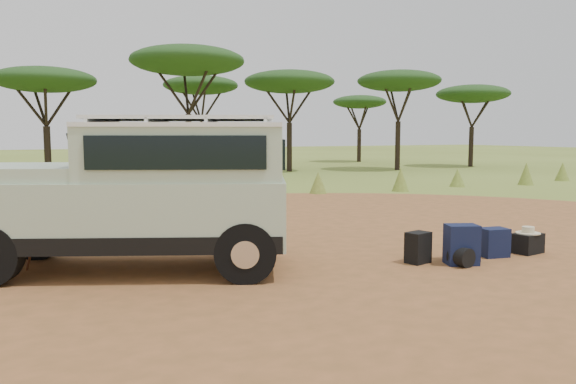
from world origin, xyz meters
name	(u,v)px	position (x,y,z in m)	size (l,w,h in m)	color
ground	(262,271)	(0.00, 0.00, 0.00)	(140.00, 140.00, 0.00)	olive
dirt_clearing	(262,271)	(0.00, 0.00, 0.00)	(23.00, 23.00, 0.01)	#9A5B32
grass_fringe	(147,191)	(0.12, 8.67, 0.40)	(36.60, 1.60, 0.90)	olive
acacia_treeline	(107,72)	(0.75, 19.81, 4.87)	(46.70, 13.20, 6.26)	black
safari_vehicle	(142,197)	(-1.57, 0.85, 1.11)	(5.01, 3.55, 2.29)	#A7BCA0
walking_staff	(37,226)	(-3.00, 1.37, 0.69)	(0.03, 0.03, 1.46)	brown
backpack_black	(418,248)	(2.41, -0.61, 0.25)	(0.37, 0.27, 0.50)	black
backpack_navy	(462,245)	(2.97, -0.98, 0.32)	(0.48, 0.34, 0.63)	#13193C
backpack_olive	(457,245)	(3.10, -0.74, 0.25)	(0.37, 0.26, 0.51)	#393F1D
duffel_navy	(494,243)	(3.84, -0.80, 0.24)	(0.43, 0.32, 0.48)	#13193C
hard_case	(528,243)	(4.58, -0.84, 0.17)	(0.49, 0.35, 0.35)	black
stuff_sack	(461,257)	(2.87, -1.08, 0.15)	(0.31, 0.31, 0.31)	black
safari_hat	(528,231)	(4.58, -0.84, 0.39)	(0.40, 0.40, 0.12)	beige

